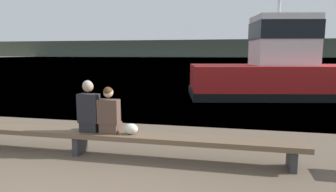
{
  "coord_description": "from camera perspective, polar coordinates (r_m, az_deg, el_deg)",
  "views": [
    {
      "loc": [
        2.24,
        -2.5,
        2.07
      ],
      "look_at": [
        0.39,
        6.0,
        0.83
      ],
      "focal_mm": 32.0,
      "sensor_mm": 36.0,
      "label": 1
    }
  ],
  "objects": [
    {
      "name": "water_surface",
      "position": [
        128.31,
        11.35,
        7.07
      ],
      "size": [
        240.0,
        240.0,
        0.0
      ],
      "primitive_type": "plane",
      "color": "#426B8E",
      "rests_on": "ground"
    },
    {
      "name": "far_shoreline",
      "position": [
        174.62,
        11.67,
        8.88
      ],
      "size": [
        600.0,
        12.0,
        9.58
      ],
      "primitive_type": "cube",
      "color": "#424738",
      "rests_on": "ground"
    },
    {
      "name": "bench_main",
      "position": [
        6.52,
        -16.45,
        -7.06
      ],
      "size": [
        8.9,
        0.53,
        0.48
      ],
      "color": "brown",
      "rests_on": "ground"
    },
    {
      "name": "person_left",
      "position": [
        6.29,
        -14.77,
        -2.4
      ],
      "size": [
        0.42,
        0.37,
        1.06
      ],
      "color": "black",
      "rests_on": "bench_main"
    },
    {
      "name": "person_right",
      "position": [
        6.13,
        -11.12,
        -3.24
      ],
      "size": [
        0.42,
        0.37,
        0.94
      ],
      "color": "#4C382D",
      "rests_on": "bench_main"
    },
    {
      "name": "shopping_bag",
      "position": [
        6.02,
        -7.07,
        -6.24
      ],
      "size": [
        0.28,
        0.21,
        0.21
      ],
      "color": "beige",
      "rests_on": "bench_main"
    },
    {
      "name": "tugboat_red",
      "position": [
        15.19,
        19.8,
        4.38
      ],
      "size": [
        8.46,
        5.17,
        6.53
      ],
      "rotation": [
        0.0,
        0.0,
        1.77
      ],
      "color": "#A81919",
      "rests_on": "water_surface"
    }
  ]
}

